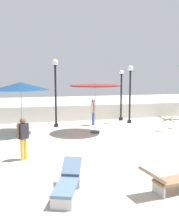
{
  "coord_description": "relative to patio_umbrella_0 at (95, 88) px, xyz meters",
  "views": [
    {
      "loc": [
        -3.39,
        -10.41,
        3.39
      ],
      "look_at": [
        0.0,
        2.94,
        1.4
      ],
      "focal_mm": 43.95,
      "sensor_mm": 36.0,
      "label": 1
    }
  ],
  "objects": [
    {
      "name": "guest_1",
      "position": [
        -4.01,
        -4.05,
        -1.51
      ],
      "size": [
        0.47,
        0.4,
        1.67
      ],
      "color": "gold",
      "rests_on": "ground_plane"
    },
    {
      "name": "lamp_post_1",
      "position": [
        2.88,
        3.48,
        -0.56
      ],
      "size": [
        0.31,
        0.31,
        3.56
      ],
      "color": "black",
      "rests_on": "ground_plane"
    },
    {
      "name": "patio_umbrella_2",
      "position": [
        -4.02,
        0.87,
        0.12
      ],
      "size": [
        3.15,
        3.15,
        2.91
      ],
      "color": "#333338",
      "rests_on": "ground_plane"
    },
    {
      "name": "lounge_chair_0",
      "position": [
        -2.86,
        -7.54,
        -2.13
      ],
      "size": [
        1.18,
        1.95,
        0.83
      ],
      "color": "#B7B7BC",
      "rests_on": "ground_plane"
    },
    {
      "name": "lamp_post_0",
      "position": [
        3.06,
        2.34,
        -0.11
      ],
      "size": [
        0.38,
        0.38,
        3.86
      ],
      "color": "black",
      "rests_on": "ground_plane"
    },
    {
      "name": "boundary_wall",
      "position": [
        -0.67,
        4.1,
        -1.98
      ],
      "size": [
        25.2,
        0.3,
        1.09
      ],
      "primitive_type": "cube",
      "color": "silver",
      "rests_on": "ground_plane"
    },
    {
      "name": "lamp_post_3",
      "position": [
        -1.93,
        2.2,
        0.12
      ],
      "size": [
        0.38,
        0.38,
        4.19
      ],
      "color": "black",
      "rests_on": "ground_plane"
    },
    {
      "name": "guest_0",
      "position": [
        0.48,
        2.21,
        -1.49
      ],
      "size": [
        0.26,
        0.56,
        1.7
      ],
      "color": "#3359B2",
      "rests_on": "ground_plane"
    },
    {
      "name": "ground_plane",
      "position": [
        -0.67,
        -4.31,
        -2.52
      ],
      "size": [
        56.0,
        56.0,
        0.0
      ],
      "primitive_type": "plane",
      "color": "beige"
    },
    {
      "name": "lounge_chair_1",
      "position": [
        -0.02,
        -8.14,
        -2.13
      ],
      "size": [
        1.93,
        0.82,
        0.83
      ],
      "color": "#B7B7BC",
      "rests_on": "ground_plane"
    },
    {
      "name": "patio_umbrella_0",
      "position": [
        0.0,
        0.0,
        0.0
      ],
      "size": [
        2.79,
        2.79,
        2.82
      ],
      "color": "#333338",
      "rests_on": "ground_plane"
    }
  ]
}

